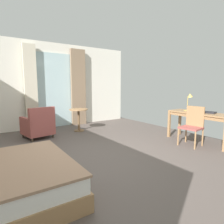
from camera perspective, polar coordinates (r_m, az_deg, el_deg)
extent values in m
cube|color=#564C47|center=(4.02, -4.45, -13.77)|extent=(6.71, 7.35, 0.10)
cube|color=white|center=(6.90, -19.23, 7.37)|extent=(6.31, 0.12, 2.84)
cube|color=silver|center=(6.93, -16.35, 6.07)|extent=(1.18, 0.02, 2.50)
cube|color=beige|center=(6.61, -22.81, 6.54)|extent=(0.38, 0.10, 2.69)
cube|color=#897056|center=(7.13, -9.90, 7.09)|extent=(0.54, 0.10, 2.69)
cube|color=#99755B|center=(2.80, -26.97, -13.76)|extent=(1.39, 1.66, 0.03)
cube|color=#9E754C|center=(5.32, 24.54, -0.31)|extent=(0.54, 1.55, 0.04)
cube|color=#9E754C|center=(5.33, 24.50, -0.93)|extent=(0.49, 1.47, 0.08)
cube|color=#9E754C|center=(5.98, 19.37, -2.89)|extent=(0.06, 0.06, 0.72)
cube|color=#9E754C|center=(5.60, 16.51, -3.46)|extent=(0.06, 0.06, 0.72)
cube|color=#9E4C47|center=(4.95, 22.23, -4.36)|extent=(0.46, 0.50, 0.04)
cube|color=#9E754C|center=(5.07, 23.33, -1.13)|extent=(0.09, 0.43, 0.48)
cylinder|color=#9E754C|center=(4.93, 18.94, -6.93)|extent=(0.04, 0.04, 0.41)
cylinder|color=#9E754C|center=(4.75, 23.32, -7.71)|extent=(0.04, 0.04, 0.41)
cylinder|color=#9E754C|center=(5.25, 20.99, -6.13)|extent=(0.04, 0.04, 0.41)
cylinder|color=#9E754C|center=(5.08, 25.15, -6.82)|extent=(0.04, 0.04, 0.41)
cylinder|color=tan|center=(5.54, 21.30, 0.43)|extent=(0.17, 0.17, 0.02)
cylinder|color=tan|center=(5.52, 21.40, 2.41)|extent=(0.02, 0.02, 0.37)
cone|color=tan|center=(5.58, 22.03, 4.62)|extent=(0.15, 0.14, 0.13)
cube|color=#232328|center=(5.28, 26.78, -0.10)|extent=(0.27, 0.31, 0.04)
cube|color=#9E4C47|center=(5.70, -21.08, -4.50)|extent=(0.81, 0.84, 0.32)
cube|color=#9E4C47|center=(5.36, -19.95, -1.07)|extent=(0.70, 0.24, 0.44)
cube|color=#9E4C47|center=(5.78, -18.54, -1.80)|extent=(0.23, 0.74, 0.16)
cube|color=#9E4C47|center=(5.55, -23.97, -2.46)|extent=(0.23, 0.74, 0.16)
cylinder|color=#4C3D2D|center=(6.14, -19.72, -5.60)|extent=(0.04, 0.04, 0.10)
cylinder|color=#4C3D2D|center=(5.93, -24.71, -6.33)|extent=(0.04, 0.04, 0.10)
cylinder|color=#4C3D2D|center=(5.60, -17.02, -6.74)|extent=(0.04, 0.04, 0.10)
cylinder|color=#4C3D2D|center=(5.37, -22.42, -7.62)|extent=(0.04, 0.04, 0.10)
cylinder|color=#9E754C|center=(6.10, -9.84, 0.74)|extent=(0.57, 0.57, 0.03)
cylinder|color=brown|center=(6.15, -9.77, -2.49)|extent=(0.07, 0.07, 0.67)
cylinder|color=brown|center=(6.22, -9.70, -5.42)|extent=(0.31, 0.31, 0.02)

